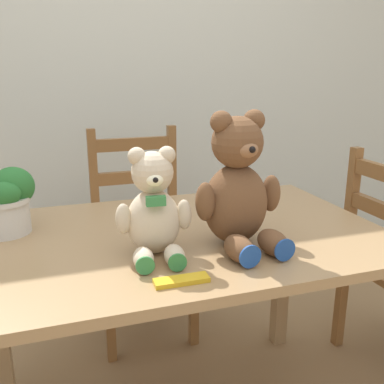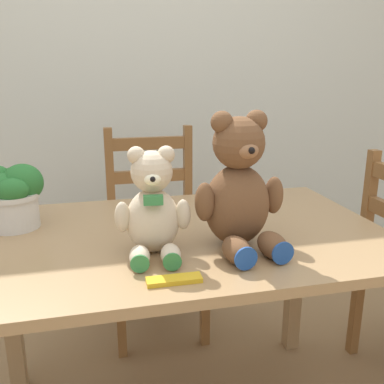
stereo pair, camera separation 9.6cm
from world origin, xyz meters
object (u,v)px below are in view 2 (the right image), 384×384
(teddy_bear_right, at_px, (239,190))
(potted_plant, at_px, (13,194))
(chocolate_bar, at_px, (174,280))
(teddy_bear_left, at_px, (153,209))
(wooden_chair_behind, at_px, (155,237))

(teddy_bear_right, bearing_deg, potted_plant, -29.90)
(potted_plant, xyz_separation_m, chocolate_bar, (0.43, -0.49, -0.11))
(teddy_bear_right, xyz_separation_m, chocolate_bar, (-0.23, -0.18, -0.16))
(teddy_bear_left, xyz_separation_m, teddy_bear_right, (0.25, -0.00, 0.04))
(wooden_chair_behind, relative_size, teddy_bear_left, 3.33)
(teddy_bear_right, bearing_deg, chocolate_bar, 34.18)
(teddy_bear_left, bearing_deg, teddy_bear_right, -174.76)
(teddy_bear_right, xyz_separation_m, potted_plant, (-0.66, 0.31, -0.06))
(teddy_bear_left, distance_m, chocolate_bar, 0.23)
(teddy_bear_left, xyz_separation_m, potted_plant, (-0.41, 0.30, -0.02))
(wooden_chair_behind, height_order, chocolate_bar, wooden_chair_behind)
(teddy_bear_left, distance_m, teddy_bear_right, 0.25)
(wooden_chair_behind, height_order, teddy_bear_left, teddy_bear_left)
(teddy_bear_right, relative_size, potted_plant, 1.86)
(potted_plant, bearing_deg, chocolate_bar, -49.01)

